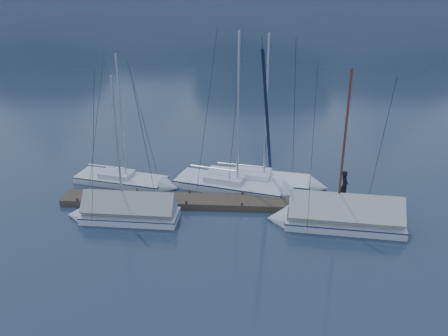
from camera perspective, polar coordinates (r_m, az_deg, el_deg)
The scene contains 9 objects.
ground at distance 24.52m, azimuth -0.28°, elevation -6.56°, with size 1000.00×1000.00×0.00m, color #172333.
dock at distance 26.23m, azimuth 0.00°, elevation -4.22°, with size 18.00×1.50×0.54m.
mooring_posts at distance 26.16m, azimuth -1.10°, elevation -3.72°, with size 15.12×1.52×0.35m.
sailboat_open_left at distance 29.17m, azimuth -10.83°, elevation -1.66°, with size 6.72×3.29×8.56m.
sailboat_open_mid at distance 27.89m, azimuth 2.66°, elevation -2.37°, with size 7.88×4.06×10.03m.
sailboat_open_right at distance 28.72m, azimuth 5.84°, elevation -1.71°, with size 7.65×3.51×9.79m.
sailboat_covered_near at distance 24.69m, azimuth 13.05°, elevation -5.82°, with size 7.00×3.01×8.86m.
sailboat_covered_far at distance 25.22m, azimuth -12.24°, elevation -5.21°, with size 5.94×2.50×8.23m.
person at distance 26.51m, azimuth 14.28°, elevation -2.07°, with size 0.62×0.41×1.70m, color black.
Camera 1 is at (1.40, -21.35, 11.99)m, focal length 38.00 mm.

